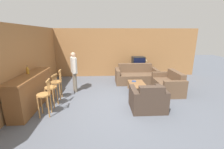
{
  "coord_description": "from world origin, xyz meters",
  "views": [
    {
      "loc": [
        -0.46,
        -4.54,
        2.29
      ],
      "look_at": [
        -0.16,
        0.8,
        0.85
      ],
      "focal_mm": 24.0,
      "sensor_mm": 36.0,
      "label": 1
    }
  ],
  "objects": [
    {
      "name": "ground_plane",
      "position": [
        0.0,
        0.0,
        0.0
      ],
      "size": [
        24.0,
        24.0,
        0.0
      ],
      "primitive_type": "plane",
      "color": "#565B66"
    },
    {
      "name": "wall_back",
      "position": [
        0.0,
        3.7,
        1.3
      ],
      "size": [
        9.4,
        0.08,
        2.6
      ],
      "color": "#9E6B3D",
      "rests_on": "ground_plane"
    },
    {
      "name": "wall_left",
      "position": [
        -3.11,
        1.35,
        1.3
      ],
      "size": [
        0.08,
        8.7,
        2.6
      ],
      "color": "#9E6B3D",
      "rests_on": "ground_plane"
    },
    {
      "name": "bar_counter",
      "position": [
        -2.78,
        0.07,
        0.54
      ],
      "size": [
        0.55,
        2.22,
        1.08
      ],
      "color": "brown",
      "rests_on": "ground_plane"
    },
    {
      "name": "bar_chair_near",
      "position": [
        -2.16,
        -0.52,
        0.57
      ],
      "size": [
        0.41,
        0.41,
        1.08
      ],
      "color": "#B77F42",
      "rests_on": "ground_plane"
    },
    {
      "name": "bar_chair_mid",
      "position": [
        -2.16,
        0.06,
        0.57
      ],
      "size": [
        0.43,
        0.43,
        1.08
      ],
      "color": "#B77F42",
      "rests_on": "ground_plane"
    },
    {
      "name": "bar_chair_far",
      "position": [
        -2.16,
        0.64,
        0.57
      ],
      "size": [
        0.4,
        0.4,
        1.08
      ],
      "color": "#B77F42",
      "rests_on": "ground_plane"
    },
    {
      "name": "couch_far",
      "position": [
        1.09,
        2.39,
        0.32
      ],
      "size": [
        1.98,
        0.94,
        0.89
      ],
      "color": "brown",
      "rests_on": "ground_plane"
    },
    {
      "name": "armchair_near",
      "position": [
        0.89,
        -0.33,
        0.32
      ],
      "size": [
        1.04,
        0.9,
        0.87
      ],
      "color": "#423328",
      "rests_on": "ground_plane"
    },
    {
      "name": "loveseat_right",
      "position": [
        2.16,
        1.1,
        0.31
      ],
      "size": [
        0.87,
        1.49,
        0.86
      ],
      "color": "brown",
      "rests_on": "ground_plane"
    },
    {
      "name": "coffee_table",
      "position": [
        0.87,
        1.08,
        0.33
      ],
      "size": [
        0.63,
        1.08,
        0.38
      ],
      "color": "brown",
      "rests_on": "ground_plane"
    },
    {
      "name": "tv_unit",
      "position": [
        1.4,
        3.35,
        0.31
      ],
      "size": [
        1.03,
        0.53,
        0.61
      ],
      "color": "black",
      "rests_on": "ground_plane"
    },
    {
      "name": "tv",
      "position": [
        1.4,
        3.35,
        0.87
      ],
      "size": [
        0.66,
        0.52,
        0.52
      ],
      "color": "black",
      "rests_on": "tv_unit"
    },
    {
      "name": "bottle",
      "position": [
        -2.87,
        0.2,
        1.2
      ],
      "size": [
        0.08,
        0.08,
        0.26
      ],
      "color": "#B27A23",
      "rests_on": "bar_counter"
    },
    {
      "name": "book_on_table",
      "position": [
        0.78,
        1.35,
        0.4
      ],
      "size": [
        0.18,
        0.16,
        0.03
      ],
      "color": "navy",
      "rests_on": "coffee_table"
    },
    {
      "name": "table_lamp",
      "position": [
        1.75,
        3.35,
        0.98
      ],
      "size": [
        0.28,
        0.28,
        0.5
      ],
      "color": "brown",
      "rests_on": "tv_unit"
    },
    {
      "name": "person_by_window",
      "position": [
        -1.66,
        1.36,
        0.92
      ],
      "size": [
        0.32,
        0.52,
        1.62
      ],
      "color": "#756B5B",
      "rests_on": "ground_plane"
    }
  ]
}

